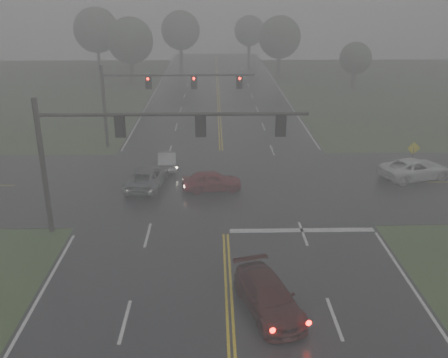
{
  "coord_description": "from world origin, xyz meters",
  "views": [
    {
      "loc": [
        -0.64,
        -11.8,
        13.3
      ],
      "look_at": [
        -0.05,
        16.0,
        2.69
      ],
      "focal_mm": 40.0,
      "sensor_mm": 36.0,
      "label": 1
    }
  ],
  "objects_px": {
    "signal_gantry_far": "(151,90)",
    "signal_gantry_near": "(124,139)",
    "sedan_silver": "(168,168)",
    "pickup_white": "(414,178)",
    "car_grey": "(147,187)",
    "sedan_red": "(212,190)",
    "sedan_maroon": "(268,310)"
  },
  "relations": [
    {
      "from": "sedan_maroon",
      "to": "sedan_silver",
      "type": "bearing_deg",
      "value": 91.57
    },
    {
      "from": "sedan_red",
      "to": "car_grey",
      "type": "height_order",
      "value": "car_grey"
    },
    {
      "from": "signal_gantry_near",
      "to": "signal_gantry_far",
      "type": "xyz_separation_m",
      "value": [
        -0.5,
        16.75,
        -0.47
      ]
    },
    {
      "from": "sedan_maroon",
      "to": "sedan_silver",
      "type": "relative_size",
      "value": 1.24
    },
    {
      "from": "car_grey",
      "to": "signal_gantry_near",
      "type": "height_order",
      "value": "signal_gantry_near"
    },
    {
      "from": "pickup_white",
      "to": "signal_gantry_far",
      "type": "height_order",
      "value": "signal_gantry_far"
    },
    {
      "from": "car_grey",
      "to": "pickup_white",
      "type": "distance_m",
      "value": 19.87
    },
    {
      "from": "pickup_white",
      "to": "signal_gantry_far",
      "type": "bearing_deg",
      "value": 49.64
    },
    {
      "from": "signal_gantry_far",
      "to": "signal_gantry_near",
      "type": "bearing_deg",
      "value": -88.3
    },
    {
      "from": "signal_gantry_near",
      "to": "sedan_red",
      "type": "bearing_deg",
      "value": 52.01
    },
    {
      "from": "sedan_silver",
      "to": "signal_gantry_far",
      "type": "height_order",
      "value": "signal_gantry_far"
    },
    {
      "from": "sedan_red",
      "to": "sedan_silver",
      "type": "bearing_deg",
      "value": 30.06
    },
    {
      "from": "sedan_maroon",
      "to": "car_grey",
      "type": "xyz_separation_m",
      "value": [
        -7.15,
        14.96,
        0.0
      ]
    },
    {
      "from": "sedan_silver",
      "to": "car_grey",
      "type": "height_order",
      "value": "car_grey"
    },
    {
      "from": "pickup_white",
      "to": "signal_gantry_far",
      "type": "relative_size",
      "value": 0.4
    },
    {
      "from": "sedan_red",
      "to": "sedan_silver",
      "type": "relative_size",
      "value": 1.05
    },
    {
      "from": "pickup_white",
      "to": "signal_gantry_far",
      "type": "xyz_separation_m",
      "value": [
        -20.46,
        8.57,
        5.09
      ]
    },
    {
      "from": "signal_gantry_near",
      "to": "pickup_white",
      "type": "bearing_deg",
      "value": 22.29
    },
    {
      "from": "sedan_maroon",
      "to": "car_grey",
      "type": "distance_m",
      "value": 16.58
    },
    {
      "from": "car_grey",
      "to": "signal_gantry_near",
      "type": "relative_size",
      "value": 0.35
    },
    {
      "from": "sedan_red",
      "to": "car_grey",
      "type": "bearing_deg",
      "value": 73.74
    },
    {
      "from": "signal_gantry_far",
      "to": "pickup_white",
      "type": "bearing_deg",
      "value": -22.73
    },
    {
      "from": "sedan_silver",
      "to": "pickup_white",
      "type": "bearing_deg",
      "value": 167.19
    },
    {
      "from": "pickup_white",
      "to": "sedan_silver",
      "type": "bearing_deg",
      "value": 63.92
    },
    {
      "from": "car_grey",
      "to": "signal_gantry_far",
      "type": "bearing_deg",
      "value": -81.52
    },
    {
      "from": "sedan_maroon",
      "to": "signal_gantry_near",
      "type": "xyz_separation_m",
      "value": [
        -7.28,
        8.0,
        5.56
      ]
    },
    {
      "from": "sedan_red",
      "to": "pickup_white",
      "type": "distance_m",
      "value": 15.32
    },
    {
      "from": "pickup_white",
      "to": "car_grey",
      "type": "bearing_deg",
      "value": 75.91
    },
    {
      "from": "sedan_red",
      "to": "signal_gantry_near",
      "type": "distance_m",
      "value": 9.56
    },
    {
      "from": "signal_gantry_near",
      "to": "signal_gantry_far",
      "type": "distance_m",
      "value": 16.77
    },
    {
      "from": "car_grey",
      "to": "signal_gantry_near",
      "type": "xyz_separation_m",
      "value": [
        -0.13,
        -6.96,
        5.56
      ]
    },
    {
      "from": "pickup_white",
      "to": "signal_gantry_near",
      "type": "relative_size",
      "value": 0.36
    }
  ]
}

